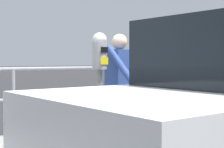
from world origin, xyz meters
name	(u,v)px	position (x,y,z in m)	size (l,w,h in m)	color
parking_meter	(100,65)	(0.40, 0.54, 1.31)	(0.19, 0.20, 1.58)	slate
pedestrian_at_meter	(120,85)	(0.87, 0.73, 1.04)	(0.58, 0.62, 1.59)	slate
background_railing	(13,88)	(0.00, 2.41, 0.93)	(24.06, 0.06, 1.12)	gray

